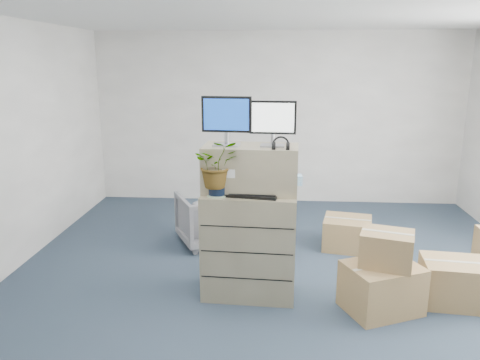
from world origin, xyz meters
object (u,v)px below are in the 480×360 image
object	(u,v)px
water_bottle	(260,179)
office_chair	(208,216)
filing_cabinet_lower	(250,244)
monitor_left	(226,118)
monitor_right	(273,121)
potted_plant	(217,170)
keyboard	(252,195)

from	to	relation	value
water_bottle	office_chair	world-z (taller)	water_bottle
filing_cabinet_lower	water_bottle	xyz separation A→B (m)	(0.09, 0.04, 0.67)
filing_cabinet_lower	monitor_left	distance (m)	1.28
monitor_right	office_chair	bearing A→B (deg)	124.53
water_bottle	office_chair	distance (m)	1.68
water_bottle	potted_plant	bearing A→B (deg)	-157.29
water_bottle	filing_cabinet_lower	bearing A→B (deg)	-158.37
filing_cabinet_lower	office_chair	size ratio (longest dim) A/B	1.45
potted_plant	office_chair	world-z (taller)	potted_plant
monitor_right	office_chair	distance (m)	2.08
water_bottle	office_chair	bearing A→B (deg)	118.51
filing_cabinet_lower	office_chair	bearing A→B (deg)	117.65
monitor_right	keyboard	xyz separation A→B (m)	(-0.19, -0.14, -0.69)
monitor_left	potted_plant	size ratio (longest dim) A/B	0.90
monitor_left	keyboard	size ratio (longest dim) A/B	0.96
filing_cabinet_lower	monitor_right	bearing A→B (deg)	8.71
keyboard	office_chair	bearing A→B (deg)	123.36
monitor_right	keyboard	distance (m)	0.73
filing_cabinet_lower	potted_plant	xyz separation A→B (m)	(-0.31, -0.13, 0.79)
keyboard	office_chair	world-z (taller)	keyboard
potted_plant	water_bottle	bearing A→B (deg)	22.71
filing_cabinet_lower	water_bottle	world-z (taller)	water_bottle
monitor_right	potted_plant	distance (m)	0.70
filing_cabinet_lower	monitor_right	xyz separation A→B (m)	(0.21, 0.02, 1.24)
monitor_left	water_bottle	bearing A→B (deg)	6.41
monitor_right	office_chair	world-z (taller)	monitor_right
monitor_right	potted_plant	bearing A→B (deg)	-161.45
water_bottle	potted_plant	world-z (taller)	potted_plant
filing_cabinet_lower	office_chair	world-z (taller)	filing_cabinet_lower
filing_cabinet_lower	keyboard	world-z (taller)	keyboard
office_chair	keyboard	bearing A→B (deg)	87.32
monitor_left	filing_cabinet_lower	bearing A→B (deg)	-2.02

